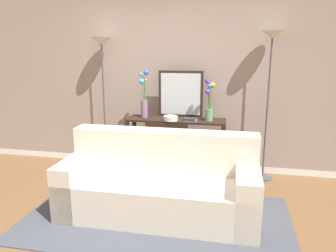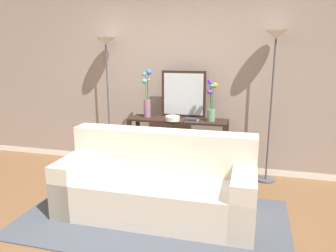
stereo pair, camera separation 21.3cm
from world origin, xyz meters
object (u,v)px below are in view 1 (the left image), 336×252
Objects in this scene: couch at (160,186)px; fruit_bowl at (171,118)px; book_stack at (190,120)px; floor_lamp_right at (270,65)px; console_table at (176,136)px; book_row_under_console at (151,169)px; floor_lamp_left at (102,67)px; vase_short_flowers at (209,103)px; vase_tall_flowers at (144,99)px; wall_mirror at (181,94)px.

fruit_bowl is at bearing 94.88° from couch.
floor_lamp_right is at bearing 12.59° from book_stack.
console_table is 1.58m from floor_lamp_right.
book_row_under_console is (-0.31, 0.12, -0.80)m from fruit_bowl.
book_row_under_console is (0.74, -0.12, -1.46)m from floor_lamp_left.
floor_lamp_left is 3.41× the size of vase_short_flowers.
floor_lamp_left is at bearing 170.28° from book_stack.
book_stack is 0.49× the size of book_row_under_console.
console_table is at bearing 177.47° from vase_short_flowers.
vase_short_flowers is (0.46, -0.02, 0.49)m from console_table.
book_stack is at bearing 80.33° from couch.
couch is 11.70× the size of book_stack.
floor_lamp_left is 1.64m from book_row_under_console.
console_table is at bearing -2.97° from vase_tall_flowers.
book_stack is at bearing -10.41° from book_row_under_console.
book_stack is at bearing -10.92° from vase_tall_flowers.
console_table is 0.31m from fruit_bowl.
floor_lamp_right is 0.93m from vase_short_flowers.
vase_tall_flowers is at bearing 169.08° from book_stack.
vase_tall_flowers is 3.74× the size of book_stack.
console_table reaches higher than book_row_under_console.
floor_lamp_left reaches higher than wall_mirror.
couch is at bearing -70.56° from book_row_under_console.
wall_mirror is at bearing 90.01° from couch.
couch is at bearing -110.70° from vase_short_flowers.
floor_lamp_right reaches higher than vase_short_flowers.
book_stack is (0.26, 0.02, -0.01)m from fruit_bowl.
wall_mirror reaches higher than fruit_bowl.
wall_mirror is 3.29× the size of fruit_bowl.
vase_short_flowers is 2.85× the size of fruit_bowl.
console_table is at bearing 0.00° from book_row_under_console.
fruit_bowl is 1.11× the size of book_stack.
vase_short_flowers is at bearing 11.40° from fruit_bowl.
floor_lamp_left is at bearing 167.07° from fruit_bowl.
vase_short_flowers reaches higher than couch.
book_stack is at bearing -56.63° from wall_mirror.
floor_lamp_left is 1.63m from vase_short_flowers.
floor_lamp_right is at bearing 4.33° from book_row_under_console.
wall_mirror is (0.04, 0.16, 0.58)m from console_table.
book_row_under_console is at bearing 169.59° from book_stack.
book_stack is at bearing -26.43° from console_table.
console_table is at bearing -103.09° from wall_mirror.
wall_mirror is at bearing 76.91° from console_table.
couch is 1.16m from console_table.
wall_mirror reaches higher than book_row_under_console.
floor_lamp_right is at bearing -0.00° from floor_lamp_left.
vase_short_flowers is 0.56m from fruit_bowl.
floor_lamp_right is at bearing 5.61° from console_table.
book_stack is (-1.01, -0.23, -0.72)m from floor_lamp_right.
wall_mirror is at bearing 178.06° from floor_lamp_right.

